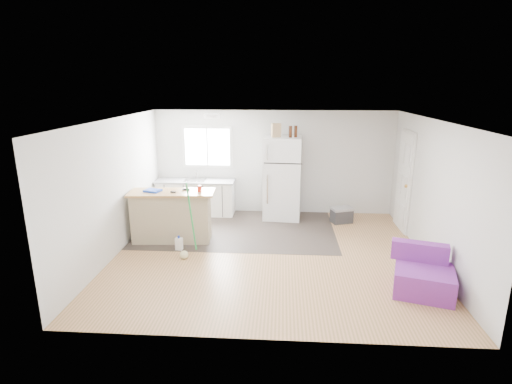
% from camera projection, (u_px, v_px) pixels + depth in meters
% --- Properties ---
extents(room, '(5.51, 5.01, 2.41)m').
position_uv_depth(room, '(270.00, 190.00, 6.89)').
color(room, olive).
rests_on(room, ground).
extents(vinyl_zone, '(4.05, 2.50, 0.00)m').
position_uv_depth(vinyl_zone, '(238.00, 229.00, 8.45)').
color(vinyl_zone, '#352D28').
rests_on(vinyl_zone, floor).
extents(window, '(1.18, 0.06, 0.98)m').
position_uv_depth(window, '(207.00, 147.00, 9.29)').
color(window, white).
rests_on(window, back_wall).
extents(interior_door, '(0.11, 0.92, 2.10)m').
position_uv_depth(interior_door, '(404.00, 182.00, 8.26)').
color(interior_door, white).
rests_on(interior_door, right_wall).
extents(ceiling_fixture, '(0.30, 0.30, 0.07)m').
position_uv_depth(ceiling_fixture, '(212.00, 116.00, 7.82)').
color(ceiling_fixture, white).
rests_on(ceiling_fixture, ceiling).
extents(kitchen_cabinets, '(1.83, 0.58, 1.08)m').
position_uv_depth(kitchen_cabinets, '(196.00, 197.00, 9.34)').
color(kitchen_cabinets, white).
rests_on(kitchen_cabinets, floor).
extents(peninsula, '(1.65, 0.72, 0.99)m').
position_uv_depth(peninsula, '(172.00, 216.00, 7.72)').
color(peninsula, tan).
rests_on(peninsula, floor).
extents(refrigerator, '(0.87, 0.83, 1.85)m').
position_uv_depth(refrigerator, '(283.00, 178.00, 8.97)').
color(refrigerator, white).
rests_on(refrigerator, floor).
extents(cooler, '(0.53, 0.44, 0.35)m').
position_uv_depth(cooler, '(342.00, 215.00, 8.81)').
color(cooler, '#2F2F31').
rests_on(cooler, floor).
extents(purple_seat, '(1.00, 0.98, 0.67)m').
position_uv_depth(purple_seat, '(423.00, 276.00, 5.87)').
color(purple_seat, '#7D2D93').
rests_on(purple_seat, floor).
extents(cleaner_jug, '(0.14, 0.11, 0.28)m').
position_uv_depth(cleaner_jug, '(179.00, 244.00, 7.36)').
color(cleaner_jug, white).
rests_on(cleaner_jug, floor).
extents(mop, '(0.25, 0.39, 1.39)m').
position_uv_depth(mop, '(186.00, 246.00, 7.00)').
color(mop, green).
rests_on(mop, floor).
extents(red_cup, '(0.09, 0.09, 0.12)m').
position_uv_depth(red_cup, '(200.00, 189.00, 7.57)').
color(red_cup, red).
rests_on(red_cup, peninsula).
extents(blue_tray, '(0.35, 0.30, 0.04)m').
position_uv_depth(blue_tray, '(153.00, 191.00, 7.59)').
color(blue_tray, blue).
rests_on(blue_tray, peninsula).
extents(tool_a, '(0.14, 0.06, 0.03)m').
position_uv_depth(tool_a, '(186.00, 189.00, 7.69)').
color(tool_a, black).
rests_on(tool_a, peninsula).
extents(tool_b, '(0.11, 0.06, 0.03)m').
position_uv_depth(tool_b, '(173.00, 192.00, 7.51)').
color(tool_b, black).
rests_on(tool_b, peninsula).
extents(cardboard_box, '(0.22, 0.16, 0.30)m').
position_uv_depth(cardboard_box, '(276.00, 130.00, 8.62)').
color(cardboard_box, tan).
rests_on(cardboard_box, refrigerator).
extents(bottle_left, '(0.09, 0.09, 0.25)m').
position_uv_depth(bottle_left, '(290.00, 132.00, 8.60)').
color(bottle_left, '#39190A').
rests_on(bottle_left, refrigerator).
extents(bottle_right, '(0.09, 0.09, 0.25)m').
position_uv_depth(bottle_right, '(296.00, 131.00, 8.63)').
color(bottle_right, '#39190A').
rests_on(bottle_right, refrigerator).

